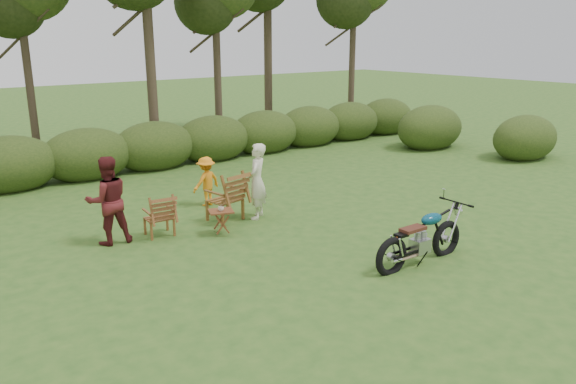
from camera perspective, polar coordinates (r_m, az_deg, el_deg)
ground at (r=10.15m, az=8.77°, el=-6.73°), size 80.00×80.00×0.00m
tree_line at (r=17.74m, az=-13.61°, el=15.18°), size 22.52×11.62×8.14m
motorcycle at (r=10.14m, az=13.13°, el=-7.01°), size 2.00×0.80×1.13m
lawn_chair_right at (r=12.15m, az=-6.38°, el=-2.83°), size 0.85×0.85×1.07m
lawn_chair_left at (r=11.46m, az=-12.87°, el=-4.30°), size 0.64×0.64×0.85m
side_table at (r=11.22m, az=-6.79°, el=-3.09°), size 0.60×0.56×0.50m
cup at (r=11.09m, az=-6.82°, el=-1.71°), size 0.15×0.15×0.09m
adult_a at (r=12.23m, az=-3.11°, el=-2.62°), size 0.71×0.69×1.64m
adult_b at (r=11.29m, az=-17.48°, el=-4.95°), size 0.89×0.73×1.69m
child at (r=13.24m, az=-8.21°, el=-1.33°), size 0.82×0.59×1.15m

